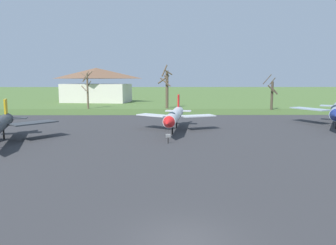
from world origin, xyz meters
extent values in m
plane|color=#4C6B33|center=(0.00, 0.00, 0.00)|extent=(600.00, 600.00, 0.00)
cube|color=#333335|center=(0.00, 16.62, 0.03)|extent=(95.45, 55.40, 0.05)
cube|color=#445F2B|center=(0.00, 50.32, 0.03)|extent=(155.45, 12.00, 0.06)
cylinder|color=black|center=(-18.54, 24.48, 1.83)|extent=(1.07, 0.95, 0.89)
cube|color=#33383D|center=(-14.41, 21.50, 1.73)|extent=(4.52, 4.88, 0.12)
cube|color=yellow|center=(-18.28, 23.73, 3.28)|extent=(0.64, 1.52, 1.63)
cube|color=#33383D|center=(-17.15, 24.06, 1.92)|extent=(2.14, 1.72, 0.12)
cylinder|color=black|center=(-17.46, 21.31, 0.60)|extent=(0.17, 0.17, 1.19)
cylinder|color=silver|center=(0.50, 26.50, 1.91)|extent=(2.83, 11.63, 1.33)
cone|color=red|center=(-0.37, 19.84, 1.91)|extent=(1.46, 2.03, 1.23)
cylinder|color=black|center=(1.29, 32.50, 1.91)|extent=(1.02, 0.85, 0.93)
ellipsoid|color=#19232D|center=(0.09, 23.39, 2.28)|extent=(0.87, 1.64, 0.82)
cube|color=silver|center=(-2.07, 28.01, 1.81)|extent=(4.44, 3.92, 0.12)
cube|color=silver|center=(3.38, 27.30, 1.81)|extent=(4.54, 3.19, 0.12)
cube|color=red|center=(1.20, 31.79, 3.40)|extent=(0.33, 1.30, 1.65)
cube|color=silver|center=(0.18, 31.75, 2.01)|extent=(1.63, 1.43, 0.12)
cube|color=silver|center=(2.17, 31.49, 2.01)|extent=(1.63, 1.43, 0.12)
cylinder|color=black|center=(0.17, 23.98, 0.62)|extent=(0.18, 0.18, 1.24)
cylinder|color=black|center=(0.83, 29.03, 0.62)|extent=(0.18, 0.18, 1.24)
cylinder|color=black|center=(-0.36, 18.87, 0.31)|extent=(0.08, 0.08, 0.63)
cube|color=white|center=(-0.36, 18.87, 0.80)|extent=(0.47, 0.25, 0.38)
cone|color=navy|center=(18.46, 23.55, 2.23)|extent=(2.21, 2.39, 1.43)
cube|color=#8EA3B2|center=(20.07, 33.36, 2.11)|extent=(4.17, 5.92, 0.15)
cube|color=#8EA3B2|center=(24.13, 36.12, 2.34)|extent=(2.67, 2.39, 0.15)
cylinder|color=brown|center=(-17.55, 57.80, 3.85)|extent=(0.40, 0.40, 7.70)
cylinder|color=brown|center=(-18.04, 57.07, 7.33)|extent=(1.62, 1.16, 1.12)
cylinder|color=brown|center=(-18.19, 57.18, 4.48)|extent=(1.48, 1.50, 1.18)
cylinder|color=brown|center=(-17.24, 58.24, 5.45)|extent=(1.08, 0.83, 1.32)
cylinder|color=brown|center=(-17.93, 58.30, 7.14)|extent=(1.24, 1.01, 2.03)
cylinder|color=brown|center=(-17.77, 58.86, 7.02)|extent=(2.30, 0.67, 2.50)
cylinder|color=brown|center=(-0.20, 58.49, 4.14)|extent=(0.64, 0.64, 8.28)
cylinder|color=brown|center=(-0.95, 59.67, 6.38)|extent=(2.66, 1.84, 1.96)
cylinder|color=brown|center=(0.07, 57.67, 7.91)|extent=(1.86, 0.84, 1.26)
cylinder|color=brown|center=(-0.56, 57.41, 5.81)|extent=(2.39, 1.02, 1.96)
cylinder|color=brown|center=(-0.75, 59.02, 8.32)|extent=(1.45, 1.50, 2.63)
cylinder|color=brown|center=(-0.34, 58.07, 6.53)|extent=(1.16, 0.63, 1.57)
cylinder|color=#42382D|center=(21.65, 54.14, 2.97)|extent=(0.51, 0.51, 5.94)
cylinder|color=#42382D|center=(20.87, 55.21, 6.41)|extent=(2.33, 1.76, 2.08)
cylinder|color=#42382D|center=(21.42, 53.18, 4.26)|extent=(2.16, 0.76, 2.04)
cylinder|color=#42382D|center=(21.79, 54.65, 5.99)|extent=(1.21, 0.50, 1.51)
cylinder|color=#42382D|center=(22.12, 53.58, 3.87)|extent=(1.40, 1.24, 1.13)
cube|color=beige|center=(-20.25, 79.49, 2.60)|extent=(19.43, 12.63, 5.20)
pyramid|color=brown|center=(-20.25, 79.49, 8.23)|extent=(20.40, 13.26, 3.03)
camera|label=1|loc=(-0.67, -10.97, 6.09)|focal=33.48mm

